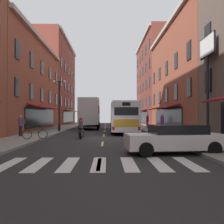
# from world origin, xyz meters

# --- Properties ---
(ground_plane) EXTENTS (34.80, 80.00, 0.10)m
(ground_plane) POSITION_xyz_m (0.00, 0.00, -0.05)
(ground_plane) COLOR #28282B
(lane_centre_dashes) EXTENTS (0.14, 73.90, 0.01)m
(lane_centre_dashes) POSITION_xyz_m (0.00, -0.25, 0.00)
(lane_centre_dashes) COLOR #DBCC4C
(lane_centre_dashes) RESTS_ON ground
(crosswalk_near) EXTENTS (7.10, 2.80, 0.01)m
(crosswalk_near) POSITION_xyz_m (0.00, -10.00, 0.00)
(crosswalk_near) COLOR silver
(crosswalk_near) RESTS_ON ground
(sidewalk_left) EXTENTS (3.00, 80.00, 0.14)m
(sidewalk_left) POSITION_xyz_m (-5.90, 0.00, 0.07)
(sidewalk_left) COLOR gray
(sidewalk_left) RESTS_ON ground
(sidewalk_right) EXTENTS (3.00, 80.00, 0.14)m
(sidewalk_right) POSITION_xyz_m (5.90, 0.00, 0.07)
(sidewalk_right) COLOR gray
(sidewalk_right) RESTS_ON ground
(billboard_sign) EXTENTS (0.40, 2.37, 7.01)m
(billboard_sign) POSITION_xyz_m (7.05, -2.68, 5.32)
(billboard_sign) COLOR black
(billboard_sign) RESTS_ON sidewalk_right
(transit_bus) EXTENTS (2.76, 12.50, 3.12)m
(transit_bus) POSITION_xyz_m (2.00, 8.05, 1.64)
(transit_bus) COLOR white
(transit_bus) RESTS_ON ground
(box_truck) EXTENTS (2.50, 6.72, 3.90)m
(box_truck) POSITION_xyz_m (-1.94, 12.64, 2.01)
(box_truck) COLOR black
(box_truck) RESTS_ON ground
(sedan_near) EXTENTS (4.60, 2.24, 1.34)m
(sedan_near) POSITION_xyz_m (3.45, -7.60, 0.70)
(sedan_near) COLOR silver
(sedan_near) RESTS_ON ground
(sedan_mid) EXTENTS (1.95, 4.30, 1.33)m
(sedan_mid) POSITION_xyz_m (-2.11, 21.21, 0.69)
(sedan_mid) COLOR #515154
(sedan_mid) RESTS_ON ground
(motorcycle_rider) EXTENTS (0.62, 2.07, 1.66)m
(motorcycle_rider) POSITION_xyz_m (-1.73, 0.14, 0.71)
(motorcycle_rider) COLOR black
(motorcycle_rider) RESTS_ON ground
(bicycle_near) EXTENTS (1.70, 0.48, 0.91)m
(bicycle_near) POSITION_xyz_m (-4.72, -1.79, 0.50)
(bicycle_near) COLOR black
(bicycle_near) RESTS_ON sidewalk_left
(pedestrian_near) EXTENTS (0.52, 0.38, 1.67)m
(pedestrian_near) POSITION_xyz_m (-6.56, 0.68, 1.02)
(pedestrian_near) COLOR black
(pedestrian_near) RESTS_ON sidewalk_left
(pedestrian_mid) EXTENTS (0.36, 0.36, 1.79)m
(pedestrian_mid) POSITION_xyz_m (5.71, 14.01, 1.07)
(pedestrian_mid) COLOR #66387F
(pedestrian_mid) RESTS_ON sidewalk_right
(pedestrian_far) EXTENTS (0.36, 0.36, 1.81)m
(pedestrian_far) POSITION_xyz_m (5.61, 4.59, 1.08)
(pedestrian_far) COLOR #33663F
(pedestrian_far) RESTS_ON sidewalk_right
(street_lamp_twin) EXTENTS (1.42, 0.32, 5.40)m
(street_lamp_twin) POSITION_xyz_m (-4.79, 7.19, 3.13)
(street_lamp_twin) COLOR black
(street_lamp_twin) RESTS_ON sidewalk_left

